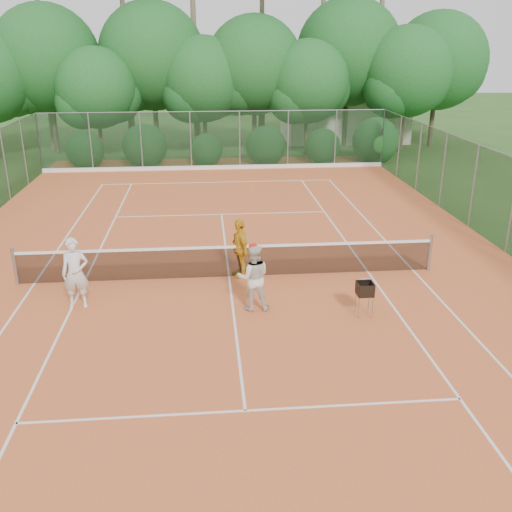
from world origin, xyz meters
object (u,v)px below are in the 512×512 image
(player_center_grp, at_px, (253,277))
(ball_hopper, at_px, (365,290))
(player_yellow, at_px, (240,248))
(player_white, at_px, (75,273))

(player_center_grp, bearing_deg, ball_hopper, -12.63)
(player_yellow, xyz_separation_m, ball_hopper, (2.89, -2.82, -0.17))
(player_yellow, bearing_deg, player_white, -85.96)
(player_yellow, bearing_deg, ball_hopper, 28.36)
(player_yellow, height_order, ball_hopper, player_yellow)
(ball_hopper, bearing_deg, player_center_grp, 153.83)
(player_white, bearing_deg, ball_hopper, -15.82)
(player_center_grp, bearing_deg, player_white, 172.92)
(player_yellow, relative_size, ball_hopper, 1.97)
(player_center_grp, relative_size, player_yellow, 1.02)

